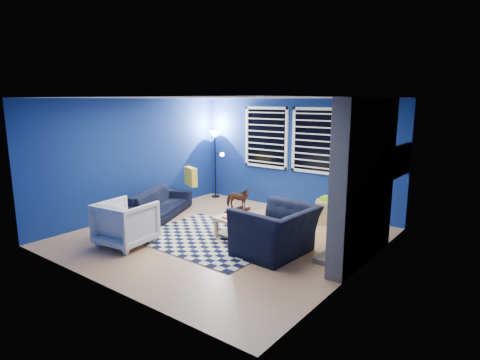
# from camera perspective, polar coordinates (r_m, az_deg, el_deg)

# --- Properties ---
(floor) EXTENTS (5.00, 5.00, 0.00)m
(floor) POSITION_cam_1_polar(r_m,az_deg,el_deg) (7.42, -2.28, -8.09)
(floor) COLOR tan
(floor) RESTS_ON ground
(ceiling) EXTENTS (5.00, 5.00, 0.00)m
(ceiling) POSITION_cam_1_polar(r_m,az_deg,el_deg) (7.00, -2.44, 11.60)
(ceiling) COLOR white
(ceiling) RESTS_ON wall_back
(wall_back) EXTENTS (5.00, 0.00, 5.00)m
(wall_back) POSITION_cam_1_polar(r_m,az_deg,el_deg) (9.14, 7.73, 3.58)
(wall_back) COLOR navy
(wall_back) RESTS_ON floor
(wall_left) EXTENTS (0.00, 5.00, 5.00)m
(wall_left) POSITION_cam_1_polar(r_m,az_deg,el_deg) (8.90, -14.86, 3.09)
(wall_left) COLOR navy
(wall_left) RESTS_ON floor
(wall_right) EXTENTS (0.00, 5.00, 5.00)m
(wall_right) POSITION_cam_1_polar(r_m,az_deg,el_deg) (5.86, 16.80, -1.14)
(wall_right) COLOR navy
(wall_right) RESTS_ON floor
(fireplace) EXTENTS (0.65, 2.00, 2.50)m
(fireplace) POSITION_cam_1_polar(r_m,az_deg,el_deg) (6.37, 17.20, -0.67)
(fireplace) COLOR gray
(fireplace) RESTS_ON floor
(window_left) EXTENTS (1.17, 0.06, 1.42)m
(window_left) POSITION_cam_1_polar(r_m,az_deg,el_deg) (9.46, 3.71, 6.05)
(window_left) COLOR black
(window_left) RESTS_ON wall_back
(window_right) EXTENTS (1.17, 0.06, 1.42)m
(window_right) POSITION_cam_1_polar(r_m,az_deg,el_deg) (8.81, 10.78, 5.49)
(window_right) COLOR black
(window_right) RESTS_ON wall_back
(tv) EXTENTS (0.07, 1.00, 0.58)m
(tv) POSITION_cam_1_polar(r_m,az_deg,el_deg) (7.72, 21.80, 2.59)
(tv) COLOR black
(tv) RESTS_ON wall_right
(rug) EXTENTS (2.54, 2.05, 0.02)m
(rug) POSITION_cam_1_polar(r_m,az_deg,el_deg) (7.36, -4.05, -8.20)
(rug) COLOR black
(rug) RESTS_ON floor
(sofa) EXTENTS (2.05, 1.45, 0.56)m
(sofa) POSITION_cam_1_polar(r_m,az_deg,el_deg) (8.79, -11.34, -3.30)
(sofa) COLOR black
(sofa) RESTS_ON floor
(armchair_big) EXTENTS (1.29, 1.14, 0.79)m
(armchair_big) POSITION_cam_1_polar(r_m,az_deg,el_deg) (6.54, 5.09, -7.18)
(armchair_big) COLOR black
(armchair_big) RESTS_ON floor
(armchair_bent) EXTENTS (0.93, 0.95, 0.78)m
(armchair_bent) POSITION_cam_1_polar(r_m,az_deg,el_deg) (7.18, -15.91, -5.93)
(armchair_bent) COLOR gray
(armchair_bent) RESTS_ON floor
(rocking_horse) EXTENTS (0.44, 0.60, 0.46)m
(rocking_horse) POSITION_cam_1_polar(r_m,az_deg,el_deg) (8.93, -0.35, -2.69)
(rocking_horse) COLOR #412814
(rocking_horse) RESTS_ON floor
(coffee_table) EXTENTS (0.88, 0.58, 0.42)m
(coffee_table) POSITION_cam_1_polar(r_m,az_deg,el_deg) (7.15, -0.44, -6.41)
(coffee_table) COLOR tan
(coffee_table) RESTS_ON rug
(cabinet) EXTENTS (0.65, 0.55, 0.55)m
(cabinet) POSITION_cam_1_polar(r_m,az_deg,el_deg) (8.32, 12.64, -4.43)
(cabinet) COLOR tan
(cabinet) RESTS_ON floor
(floor_lamp) EXTENTS (0.46, 0.28, 1.69)m
(floor_lamp) POSITION_cam_1_polar(r_m,az_deg,el_deg) (10.15, -3.51, 5.20)
(floor_lamp) COLOR black
(floor_lamp) RESTS_ON floor
(throw_pillow) EXTENTS (0.45, 0.29, 0.41)m
(throw_pillow) POSITION_cam_1_polar(r_m,az_deg,el_deg) (9.12, -7.01, 0.50)
(throw_pillow) COLOR gold
(throw_pillow) RESTS_ON sofa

